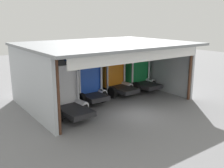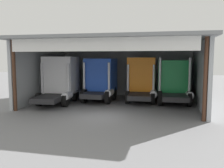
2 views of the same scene
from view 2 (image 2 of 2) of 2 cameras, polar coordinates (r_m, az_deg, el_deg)
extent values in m
plane|color=slate|center=(15.42, -2.68, -7.53)|extent=(80.00, 80.00, 0.00)
cube|color=#ADB2B7|center=(23.87, 3.19, 3.23)|extent=(12.82, 0.24, 4.84)
cube|color=#ADB2B7|center=(21.69, -15.91, 2.70)|extent=(0.24, 9.07, 4.84)
cube|color=#ADB2B7|center=(19.14, 20.03, 2.12)|extent=(0.24, 9.07, 4.84)
cube|color=gray|center=(18.88, 0.56, 10.11)|extent=(13.42, 10.19, 0.20)
cylinder|color=#4C2D1E|center=(17.84, -22.01, 1.78)|extent=(0.24, 0.24, 4.84)
cylinder|color=#4C2D1E|center=(14.77, 21.12, 0.98)|extent=(0.24, 0.24, 4.84)
cube|color=white|center=(14.57, -3.25, 9.47)|extent=(11.54, 0.12, 0.90)
cube|color=white|center=(20.50, -11.85, 2.12)|extent=(2.57, 2.59, 2.99)
cube|color=black|center=(21.62, -10.75, 3.74)|extent=(2.04, 0.21, 0.90)
cube|color=silver|center=(21.84, -10.61, -1.82)|extent=(2.28, 0.33, 0.44)
cube|color=#232326|center=(18.79, -13.91, -3.10)|extent=(2.07, 3.82, 0.36)
cylinder|color=silver|center=(19.69, -16.15, 0.74)|extent=(0.18, 0.18, 2.73)
cylinder|color=silver|center=(18.89, -10.19, 0.67)|extent=(0.18, 0.18, 2.73)
cylinder|color=silver|center=(18.67, -10.50, -2.70)|extent=(0.65, 1.24, 0.56)
cylinder|color=black|center=(21.51, -13.92, -2.42)|extent=(0.38, 1.02, 1.00)
cylinder|color=black|center=(20.80, -8.57, -2.59)|extent=(0.38, 1.02, 1.00)
cylinder|color=black|center=(19.25, -16.79, -3.51)|extent=(0.38, 1.02, 1.00)
cylinder|color=black|center=(18.45, -10.88, -3.76)|extent=(0.38, 1.02, 1.00)
cube|color=#1E47B7|center=(20.69, -2.59, 2.17)|extent=(2.32, 2.45, 2.77)
cube|color=black|center=(21.85, -1.71, 3.66)|extent=(1.96, 0.07, 0.83)
cube|color=silver|center=(22.05, -1.67, -1.45)|extent=(2.19, 0.17, 0.44)
cube|color=#232326|center=(19.37, -3.83, -2.44)|extent=(1.75, 2.82, 0.36)
cylinder|color=silver|center=(19.73, -6.59, 1.12)|extent=(0.18, 0.18, 2.70)
cylinder|color=silver|center=(19.12, -0.72, 1.00)|extent=(0.18, 0.18, 2.70)
cylinder|color=silver|center=(19.36, -0.63, -2.07)|extent=(0.57, 1.20, 0.56)
cylinder|color=black|center=(21.62, -4.78, -2.02)|extent=(0.31, 1.15, 1.14)
cylinder|color=black|center=(21.08, 0.42, -2.21)|extent=(0.31, 1.15, 1.14)
cylinder|color=black|center=(19.72, -6.62, -2.84)|extent=(0.31, 1.15, 1.14)
cylinder|color=black|center=(19.13, -0.95, -3.08)|extent=(0.31, 1.15, 1.14)
cube|color=orange|center=(20.96, 6.93, 2.22)|extent=(2.43, 2.23, 2.92)
cube|color=black|center=(22.00, 7.08, 3.74)|extent=(1.96, 0.18, 0.87)
cube|color=silver|center=(22.21, 7.01, -1.60)|extent=(2.19, 0.29, 0.44)
cube|color=#232326|center=(19.31, 6.63, -2.68)|extent=(1.93, 3.44, 0.36)
cylinder|color=silver|center=(19.88, 3.77, 0.85)|extent=(0.18, 0.18, 2.60)
cylinder|color=silver|center=(19.78, 9.76, 0.75)|extent=(0.18, 0.18, 2.60)
cylinder|color=silver|center=(19.56, 9.71, -2.26)|extent=(0.63, 1.23, 0.56)
cylinder|color=black|center=(21.63, 4.27, -2.18)|extent=(0.36, 1.04, 1.02)
cylinder|color=black|center=(21.54, 9.59, -2.29)|extent=(0.36, 1.04, 1.02)
cylinder|color=black|center=(19.41, 3.66, -3.14)|extent=(0.36, 1.04, 1.02)
cylinder|color=black|center=(19.31, 9.59, -3.27)|extent=(0.36, 1.04, 1.02)
cube|color=#197F3D|center=(20.62, 14.23, 1.79)|extent=(2.57, 2.69, 2.65)
cube|color=black|center=(21.90, 14.04, 3.26)|extent=(2.09, 0.15, 0.79)
cube|color=silver|center=(22.10, 13.91, -1.62)|extent=(2.34, 0.26, 0.44)
cube|color=#232326|center=(18.96, 14.47, -2.83)|extent=(1.99, 3.42, 0.36)
cylinder|color=silver|center=(19.14, 11.20, 1.48)|extent=(0.18, 0.18, 3.11)
cylinder|color=silver|center=(19.30, 17.79, 1.34)|extent=(0.18, 0.18, 3.11)
cylinder|color=silver|center=(19.34, 17.70, -2.39)|extent=(0.61, 1.22, 0.56)
cylinder|color=black|center=(21.26, 11.12, -2.27)|extent=(0.35, 1.15, 1.14)
cylinder|color=black|center=(21.40, 16.92, -2.37)|extent=(0.35, 1.15, 1.14)
cylinder|color=black|center=(18.94, 11.19, -3.31)|extent=(0.35, 1.15, 1.14)
cylinder|color=black|center=(19.09, 17.70, -3.41)|extent=(0.35, 1.15, 1.14)
cylinder|color=#B21E19|center=(22.58, 13.75, -2.16)|extent=(0.58, 0.58, 0.89)
cube|color=red|center=(21.74, 14.69, -2.35)|extent=(0.90, 0.60, 1.00)
camera|label=1|loc=(16.61, -76.01, 12.90)|focal=41.60mm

